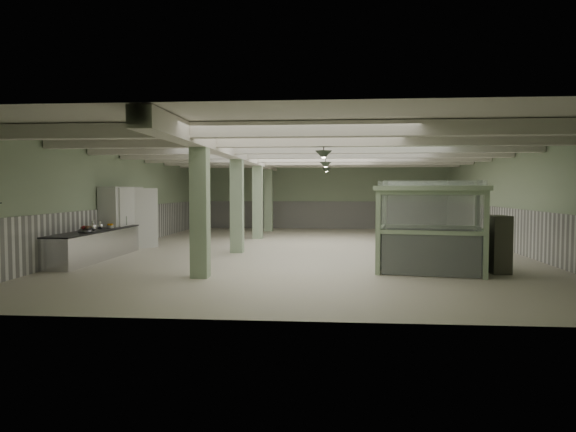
# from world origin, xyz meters

# --- Properties ---
(floor) EXTENTS (20.00, 20.00, 0.00)m
(floor) POSITION_xyz_m (0.00, 0.00, 0.00)
(floor) COLOR beige
(floor) RESTS_ON ground
(ceiling) EXTENTS (14.00, 20.00, 0.02)m
(ceiling) POSITION_xyz_m (0.00, 0.00, 3.60)
(ceiling) COLOR silver
(ceiling) RESTS_ON wall_back
(wall_back) EXTENTS (14.00, 0.02, 3.60)m
(wall_back) POSITION_xyz_m (0.00, 10.00, 1.80)
(wall_back) COLOR #9AAE8B
(wall_back) RESTS_ON floor
(wall_front) EXTENTS (14.00, 0.02, 3.60)m
(wall_front) POSITION_xyz_m (0.00, -10.00, 1.80)
(wall_front) COLOR #9AAE8B
(wall_front) RESTS_ON floor
(wall_left) EXTENTS (0.02, 20.00, 3.60)m
(wall_left) POSITION_xyz_m (-7.00, 0.00, 1.80)
(wall_left) COLOR #9AAE8B
(wall_left) RESTS_ON floor
(wall_right) EXTENTS (0.02, 20.00, 3.60)m
(wall_right) POSITION_xyz_m (7.00, 0.00, 1.80)
(wall_right) COLOR #9AAE8B
(wall_right) RESTS_ON floor
(wainscot_left) EXTENTS (0.05, 19.90, 1.50)m
(wainscot_left) POSITION_xyz_m (-6.97, 0.00, 0.75)
(wainscot_left) COLOR white
(wainscot_left) RESTS_ON floor
(wainscot_right) EXTENTS (0.05, 19.90, 1.50)m
(wainscot_right) POSITION_xyz_m (6.97, 0.00, 0.75)
(wainscot_right) COLOR white
(wainscot_right) RESTS_ON floor
(wainscot_back) EXTENTS (13.90, 0.05, 1.50)m
(wainscot_back) POSITION_xyz_m (0.00, 9.97, 0.75)
(wainscot_back) COLOR white
(wainscot_back) RESTS_ON floor
(girder) EXTENTS (0.45, 19.90, 0.40)m
(girder) POSITION_xyz_m (-2.50, 0.00, 3.38)
(girder) COLOR silver
(girder) RESTS_ON ceiling
(beam_a) EXTENTS (13.90, 0.35, 0.32)m
(beam_a) POSITION_xyz_m (0.00, -7.50, 3.42)
(beam_a) COLOR silver
(beam_a) RESTS_ON ceiling
(beam_b) EXTENTS (13.90, 0.35, 0.32)m
(beam_b) POSITION_xyz_m (0.00, -5.00, 3.42)
(beam_b) COLOR silver
(beam_b) RESTS_ON ceiling
(beam_c) EXTENTS (13.90, 0.35, 0.32)m
(beam_c) POSITION_xyz_m (0.00, -2.50, 3.42)
(beam_c) COLOR silver
(beam_c) RESTS_ON ceiling
(beam_d) EXTENTS (13.90, 0.35, 0.32)m
(beam_d) POSITION_xyz_m (0.00, 0.00, 3.42)
(beam_d) COLOR silver
(beam_d) RESTS_ON ceiling
(beam_e) EXTENTS (13.90, 0.35, 0.32)m
(beam_e) POSITION_xyz_m (0.00, 2.50, 3.42)
(beam_e) COLOR silver
(beam_e) RESTS_ON ceiling
(beam_f) EXTENTS (13.90, 0.35, 0.32)m
(beam_f) POSITION_xyz_m (0.00, 5.00, 3.42)
(beam_f) COLOR silver
(beam_f) RESTS_ON ceiling
(beam_g) EXTENTS (13.90, 0.35, 0.32)m
(beam_g) POSITION_xyz_m (0.00, 7.50, 3.42)
(beam_g) COLOR silver
(beam_g) RESTS_ON ceiling
(column_a) EXTENTS (0.42, 0.42, 3.60)m
(column_a) POSITION_xyz_m (-2.50, -6.00, 1.80)
(column_a) COLOR #9DB793
(column_a) RESTS_ON floor
(column_b) EXTENTS (0.42, 0.42, 3.60)m
(column_b) POSITION_xyz_m (-2.50, -1.00, 1.80)
(column_b) COLOR #9DB793
(column_b) RESTS_ON floor
(column_c) EXTENTS (0.42, 0.42, 3.60)m
(column_c) POSITION_xyz_m (-2.50, 4.00, 1.80)
(column_c) COLOR #9DB793
(column_c) RESTS_ON floor
(column_d) EXTENTS (0.42, 0.42, 3.60)m
(column_d) POSITION_xyz_m (-2.50, 8.00, 1.80)
(column_d) COLOR #9DB793
(column_d) RESTS_ON floor
(pendant_front) EXTENTS (0.44, 0.44, 0.22)m
(pendant_front) POSITION_xyz_m (0.50, -5.00, 3.05)
(pendant_front) COLOR #2B3729
(pendant_front) RESTS_ON ceiling
(pendant_mid) EXTENTS (0.44, 0.44, 0.22)m
(pendant_mid) POSITION_xyz_m (0.50, 0.50, 3.05)
(pendant_mid) COLOR #2B3729
(pendant_mid) RESTS_ON ceiling
(pendant_back) EXTENTS (0.44, 0.44, 0.22)m
(pendant_back) POSITION_xyz_m (0.50, 5.50, 3.05)
(pendant_back) COLOR #2B3729
(pendant_back) RESTS_ON ceiling
(prep_counter) EXTENTS (0.87, 4.95, 0.91)m
(prep_counter) POSITION_xyz_m (-6.54, -3.08, 0.46)
(prep_counter) COLOR silver
(prep_counter) RESTS_ON floor
(pitcher_near) EXTENTS (0.29, 0.31, 0.32)m
(pitcher_near) POSITION_xyz_m (-6.41, -3.55, 1.06)
(pitcher_near) COLOR silver
(pitcher_near) RESTS_ON prep_counter
(pitcher_far) EXTENTS (0.26, 0.28, 0.28)m
(pitcher_far) POSITION_xyz_m (-6.50, -2.84, 1.04)
(pitcher_far) COLOR silver
(pitcher_far) RESTS_ON prep_counter
(veg_colander) EXTENTS (0.49, 0.49, 0.19)m
(veg_colander) POSITION_xyz_m (-6.47, -3.89, 0.99)
(veg_colander) COLOR #3F4044
(veg_colander) RESTS_ON prep_counter
(orange_bowl) EXTENTS (0.27, 0.27, 0.08)m
(orange_bowl) POSITION_xyz_m (-6.46, -2.19, 0.94)
(orange_bowl) COLOR #B2B2B7
(orange_bowl) RESTS_ON prep_counter
(walkin_cooler) EXTENTS (1.11, 2.52, 2.31)m
(walkin_cooler) POSITION_xyz_m (-6.62, -0.77, 1.16)
(walkin_cooler) COLOR silver
(walkin_cooler) RESTS_ON floor
(guard_booth) EXTENTS (3.18, 2.83, 2.39)m
(guard_booth) POSITION_xyz_m (3.33, -4.45, 1.58)
(guard_booth) COLOR #A4BF99
(guard_booth) RESTS_ON floor
(filing_cabinet) EXTENTS (0.54, 0.73, 1.49)m
(filing_cabinet) POSITION_xyz_m (5.01, -4.70, 0.74)
(filing_cabinet) COLOR #525345
(filing_cabinet) RESTS_ON floor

